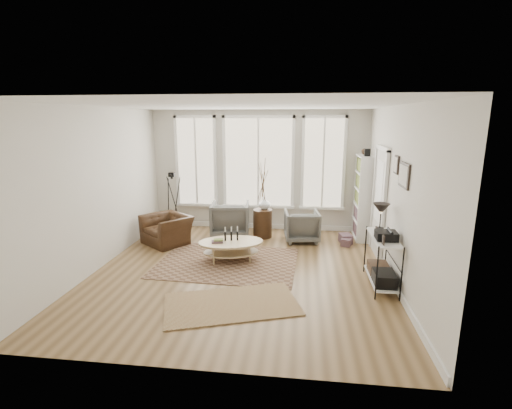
# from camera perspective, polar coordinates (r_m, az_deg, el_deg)

# --- Properties ---
(room) EXTENTS (5.50, 5.54, 2.90)m
(room) POSITION_cam_1_polar(r_m,az_deg,el_deg) (6.41, -2.22, 1.74)
(room) COLOR olive
(room) RESTS_ON ground
(bay_window) EXTENTS (4.14, 0.12, 2.24)m
(bay_window) POSITION_cam_1_polar(r_m,az_deg,el_deg) (9.02, 0.36, 6.19)
(bay_window) COLOR tan
(bay_window) RESTS_ON ground
(door) EXTENTS (0.09, 1.06, 2.22)m
(door) POSITION_cam_1_polar(r_m,az_deg,el_deg) (7.65, 18.43, 0.60)
(door) COLOR silver
(door) RESTS_ON ground
(bookcase) EXTENTS (0.31, 0.85, 2.06)m
(bookcase) POSITION_cam_1_polar(r_m,az_deg,el_deg) (8.69, 16.13, 1.07)
(bookcase) COLOR white
(bookcase) RESTS_ON ground
(low_shelf) EXTENTS (0.38, 1.08, 1.30)m
(low_shelf) POSITION_cam_1_polar(r_m,az_deg,el_deg) (6.42, 18.85, -7.46)
(low_shelf) COLOR white
(low_shelf) RESTS_ON ground
(wall_art) EXTENTS (0.04, 0.88, 0.44)m
(wall_art) POSITION_cam_1_polar(r_m,az_deg,el_deg) (6.16, 21.53, 4.63)
(wall_art) COLOR black
(wall_art) RESTS_ON ground
(rug_main) EXTENTS (2.68, 2.06, 0.01)m
(rug_main) POSITION_cam_1_polar(r_m,az_deg,el_deg) (7.18, -4.40, -8.87)
(rug_main) COLOR brown
(rug_main) RESTS_ON ground
(rug_runner) EXTENTS (2.18, 1.65, 0.01)m
(rug_runner) POSITION_cam_1_polar(r_m,az_deg,el_deg) (5.68, -3.78, -14.99)
(rug_runner) COLOR brown
(rug_runner) RESTS_ON ground
(coffee_table) EXTENTS (1.39, 1.07, 0.57)m
(coffee_table) POSITION_cam_1_polar(r_m,az_deg,el_deg) (7.18, -3.92, -6.32)
(coffee_table) COLOR tan
(coffee_table) RESTS_ON ground
(armchair_left) EXTENTS (0.96, 0.99, 0.81)m
(armchair_left) POSITION_cam_1_polar(r_m,az_deg,el_deg) (8.67, -3.99, -2.22)
(armchair_left) COLOR #5E5F5A
(armchair_left) RESTS_ON ground
(armchair_right) EXTENTS (0.83, 0.85, 0.69)m
(armchair_right) POSITION_cam_1_polar(r_m,az_deg,el_deg) (8.36, 7.04, -3.28)
(armchair_right) COLOR #5E5F5A
(armchair_right) RESTS_ON ground
(side_table) EXTENTS (0.43, 0.43, 1.83)m
(side_table) POSITION_cam_1_polar(r_m,az_deg,el_deg) (8.44, 1.04, 0.69)
(side_table) COLOR #392313
(side_table) RESTS_ON ground
(vase) EXTENTS (0.29, 0.29, 0.28)m
(vase) POSITION_cam_1_polar(r_m,az_deg,el_deg) (8.52, 1.33, 0.20)
(vase) COLOR silver
(vase) RESTS_ON side_table
(accent_chair) EXTENTS (1.27, 1.25, 0.62)m
(accent_chair) POSITION_cam_1_polar(r_m,az_deg,el_deg) (8.38, -13.54, -3.76)
(accent_chair) COLOR #392313
(accent_chair) RESTS_ON ground
(tripod_camera) EXTENTS (0.50, 0.50, 1.43)m
(tripod_camera) POSITION_cam_1_polar(r_m,az_deg,el_deg) (9.23, -12.64, 0.07)
(tripod_camera) COLOR black
(tripod_camera) RESTS_ON ground
(book_stack_near) EXTENTS (0.30, 0.35, 0.20)m
(book_stack_near) POSITION_cam_1_polar(r_m,az_deg,el_deg) (8.46, 13.61, -5.12)
(book_stack_near) COLOR brown
(book_stack_near) RESTS_ON ground
(book_stack_far) EXTENTS (0.27, 0.31, 0.16)m
(book_stack_far) POSITION_cam_1_polar(r_m,az_deg,el_deg) (8.29, 13.74, -5.63)
(book_stack_far) COLOR brown
(book_stack_far) RESTS_ON ground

